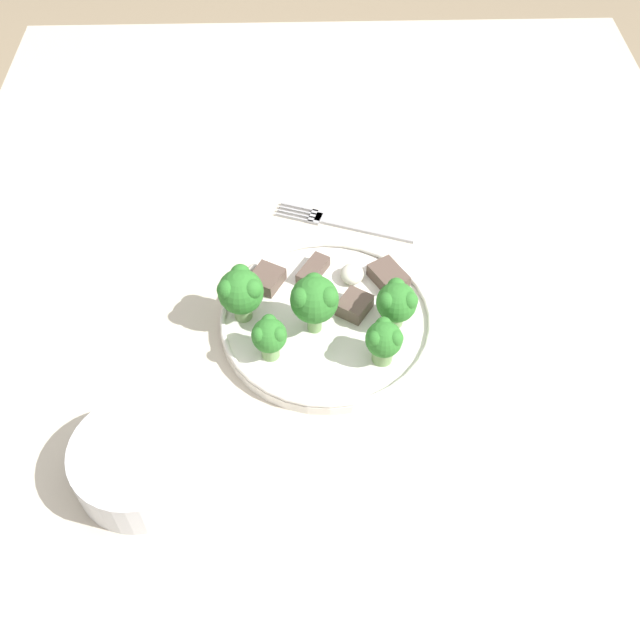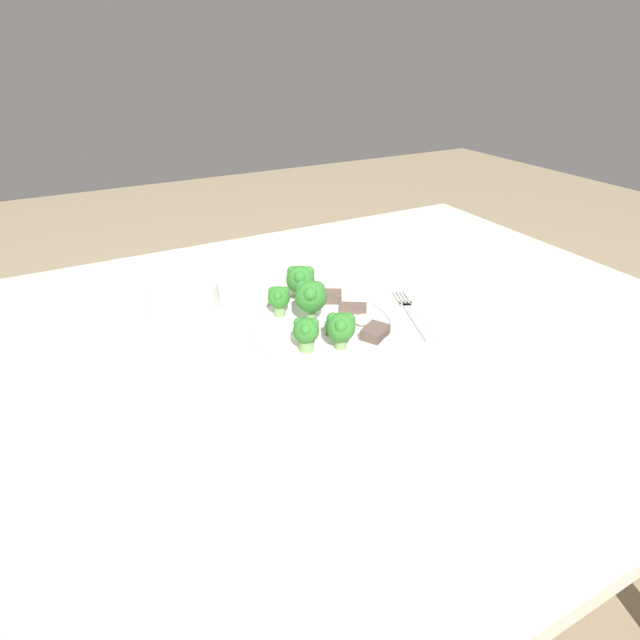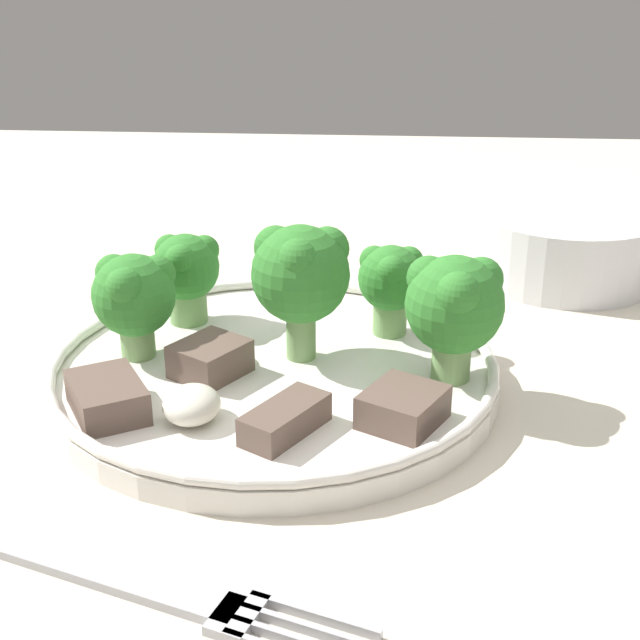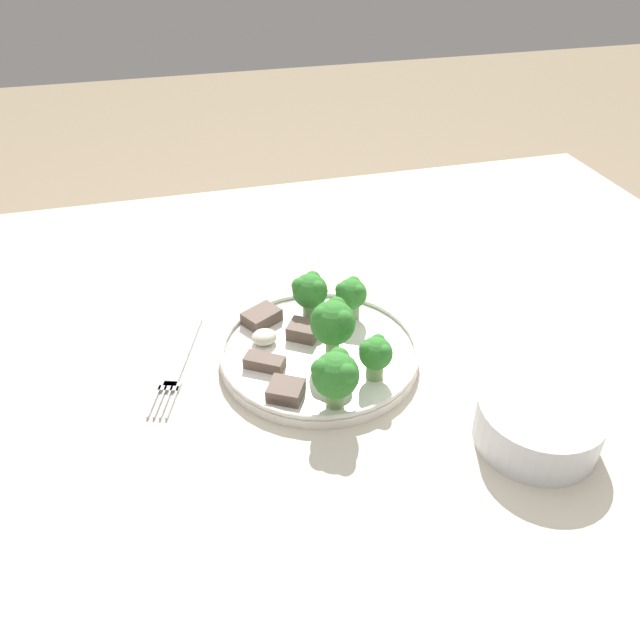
{
  "view_description": "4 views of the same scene",
  "coord_description": "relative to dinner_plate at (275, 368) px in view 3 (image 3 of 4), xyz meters",
  "views": [
    {
      "loc": [
        -0.52,
        0.03,
        1.35
      ],
      "look_at": [
        -0.03,
        0.02,
        0.74
      ],
      "focal_mm": 42.0,
      "sensor_mm": 36.0,
      "label": 1
    },
    {
      "loc": [
        -0.33,
        -0.6,
        1.11
      ],
      "look_at": [
        -0.01,
        0.0,
        0.73
      ],
      "focal_mm": 28.0,
      "sensor_mm": 36.0,
      "label": 2
    },
    {
      "loc": [
        0.42,
        0.07,
        0.92
      ],
      "look_at": [
        -0.01,
        0.04,
        0.74
      ],
      "focal_mm": 50.0,
      "sensor_mm": 36.0,
      "label": 3
    },
    {
      "loc": [
        0.14,
        0.56,
        1.17
      ],
      "look_at": [
        -0.0,
        0.0,
        0.75
      ],
      "focal_mm": 35.0,
      "sensor_mm": 36.0,
      "label": 4
    }
  ],
  "objects": [
    {
      "name": "broccoli_floret_center_back",
      "position": [
        -0.05,
        -0.06,
        0.04
      ],
      "size": [
        0.04,
        0.04,
        0.05
      ],
      "color": "#7FA866",
      "rests_on": "dinner_plate"
    },
    {
      "name": "sauce_dollop",
      "position": [
        0.06,
        -0.03,
        0.01
      ],
      "size": [
        0.03,
        0.03,
        0.02
      ],
      "color": "silver",
      "rests_on": "dinner_plate"
    },
    {
      "name": "broccoli_floret_back_left",
      "position": [
        0.01,
        0.09,
        0.04
      ],
      "size": [
        0.05,
        0.05,
        0.07
      ],
      "color": "#7FA866",
      "rests_on": "dinner_plate"
    },
    {
      "name": "broccoli_floret_near_rim_left",
      "position": [
        -0.04,
        0.06,
        0.04
      ],
      "size": [
        0.04,
        0.04,
        0.05
      ],
      "color": "#7FA866",
      "rests_on": "dinner_plate"
    },
    {
      "name": "dinner_plate",
      "position": [
        0.0,
        0.0,
        0.0
      ],
      "size": [
        0.23,
        0.23,
        0.02
      ],
      "color": "white",
      "rests_on": "table"
    },
    {
      "name": "cream_bowl",
      "position": [
        -0.17,
        0.18,
        0.01
      ],
      "size": [
        0.12,
        0.12,
        0.05
      ],
      "color": "silver",
      "rests_on": "table"
    },
    {
      "name": "broccoli_floret_front_left",
      "position": [
        -0.0,
        -0.07,
        0.04
      ],
      "size": [
        0.04,
        0.04,
        0.06
      ],
      "color": "#7FA866",
      "rests_on": "dinner_plate"
    },
    {
      "name": "meat_slice_rear_slice",
      "position": [
        0.06,
        0.07,
        0.01
      ],
      "size": [
        0.05,
        0.05,
        0.02
      ],
      "color": "brown",
      "rests_on": "dinner_plate"
    },
    {
      "name": "broccoli_floret_center_left",
      "position": [
        -0.01,
        0.01,
        0.05
      ],
      "size": [
        0.05,
        0.05,
        0.07
      ],
      "color": "#7FA866",
      "rests_on": "dinner_plate"
    },
    {
      "name": "meat_slice_front_slice",
      "position": [
        0.01,
        -0.03,
        0.01
      ],
      "size": [
        0.05,
        0.04,
        0.02
      ],
      "color": "brown",
      "rests_on": "dinner_plate"
    },
    {
      "name": "meat_slice_middle_slice",
      "position": [
        0.07,
        0.01,
        0.01
      ],
      "size": [
        0.05,
        0.04,
        0.01
      ],
      "color": "brown",
      "rests_on": "dinner_plate"
    },
    {
      "name": "table",
      "position": [
        0.0,
        -0.01,
        -0.09
      ],
      "size": [
        1.3,
        0.98,
        0.7
      ],
      "color": "beige",
      "rests_on": "ground_plane"
    },
    {
      "name": "meat_slice_edge_slice",
      "position": [
        0.06,
        -0.07,
        0.01
      ],
      "size": [
        0.05,
        0.05,
        0.02
      ],
      "color": "brown",
      "rests_on": "dinner_plate"
    },
    {
      "name": "fork",
      "position": [
        0.17,
        -0.03,
        -0.01
      ],
      "size": [
        0.08,
        0.17,
        0.0
      ],
      "color": "#B2B2B7",
      "rests_on": "table"
    }
  ]
}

